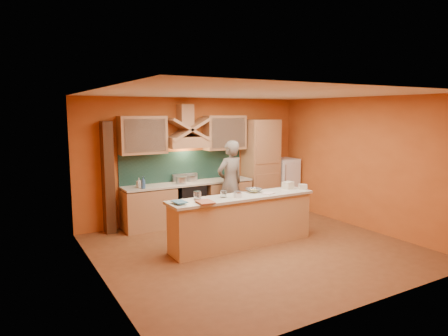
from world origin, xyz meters
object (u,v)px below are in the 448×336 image
person (230,183)px  mixing_bowl (254,190)px  stove (189,203)px  fridge (284,183)px  kitchen_scale (238,195)px

person → mixing_bowl: bearing=72.7°
stove → person: bearing=-37.4°
fridge → kitchen_scale: 3.35m
person → kitchen_scale: bearing=54.9°
stove → person: size_ratio=0.48×
fridge → kitchen_scale: (-2.67, -2.00, 0.34)m
fridge → person: bearing=-164.0°
fridge → person: (-1.96, -0.56, 0.28)m
stove → fridge: fridge is taller
fridge → mixing_bowl: size_ratio=4.33×
stove → kitchen_scale: kitchen_scale is taller
fridge → person: size_ratio=0.70×
mixing_bowl → fridge: bearing=39.1°
stove → kitchen_scale: size_ratio=7.77×
fridge → kitchen_scale: size_ratio=11.22×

